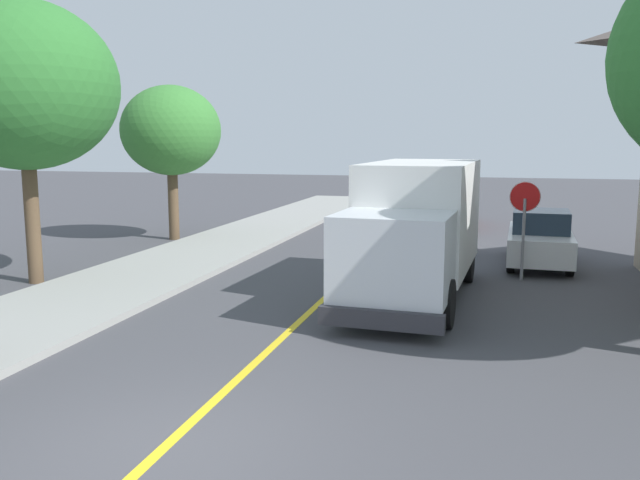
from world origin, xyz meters
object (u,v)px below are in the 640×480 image
at_px(box_truck, 417,223).
at_px(street_tree_near, 23,86).
at_px(parked_car_near, 430,225).
at_px(street_tree_down_block, 171,131).
at_px(parked_van_across, 540,239).
at_px(parked_car_mid, 448,207).
at_px(stop_sign, 524,212).

bearing_deg(box_truck, street_tree_near, -173.68).
xyz_separation_m(parked_car_near, street_tree_near, (-9.50, -8.53, 4.29)).
bearing_deg(street_tree_down_block, parked_car_near, 4.03).
relative_size(street_tree_near, street_tree_down_block, 1.27).
distance_m(parked_car_near, street_tree_near, 13.47).
height_order(parked_van_across, street_tree_near, street_tree_near).
distance_m(parked_car_mid, street_tree_down_block, 12.30).
relative_size(parked_van_across, street_tree_near, 0.62).
relative_size(parked_van_across, stop_sign, 1.69).
relative_size(box_truck, parked_car_near, 1.63).
relative_size(box_truck, street_tree_down_block, 1.28).
relative_size(box_truck, street_tree_near, 1.01).
relative_size(parked_car_mid, street_tree_down_block, 0.77).
distance_m(stop_sign, street_tree_near, 13.33).
height_order(parked_car_near, parked_car_mid, same).
xyz_separation_m(box_truck, stop_sign, (2.56, 2.52, 0.09)).
bearing_deg(stop_sign, street_tree_down_block, 161.11).
xyz_separation_m(parked_car_near, parked_car_mid, (0.18, 6.19, 0.00)).
height_order(parked_car_near, street_tree_down_block, street_tree_down_block).
relative_size(parked_car_near, stop_sign, 1.69).
distance_m(box_truck, stop_sign, 3.59).
relative_size(parked_car_mid, stop_sign, 1.67).
bearing_deg(street_tree_near, stop_sign, 16.22).
height_order(box_truck, street_tree_near, street_tree_near).
height_order(box_truck, parked_car_near, box_truck).
bearing_deg(parked_van_across, parked_car_mid, 110.81).
bearing_deg(street_tree_down_block, parked_van_across, -8.30).
distance_m(parked_car_mid, street_tree_near, 18.13).
height_order(box_truck, street_tree_down_block, street_tree_down_block).
distance_m(parked_car_near, parked_car_mid, 6.19).
xyz_separation_m(box_truck, parked_car_mid, (-0.18, 13.62, -0.97)).
height_order(street_tree_near, street_tree_down_block, street_tree_near).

